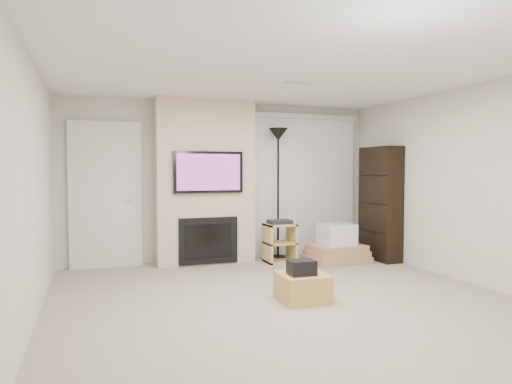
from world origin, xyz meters
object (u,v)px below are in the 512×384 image
object	(u,v)px
av_stand	(280,240)
floor_lamp	(278,156)
box_stack	(337,248)
ottoman	(303,287)
bookshelf	(380,203)

from	to	relation	value
av_stand	floor_lamp	bearing A→B (deg)	72.73
box_stack	ottoman	bearing A→B (deg)	-129.24
ottoman	bookshelf	size ratio (longest dim) A/B	0.28
floor_lamp	ottoman	bearing A→B (deg)	-106.11
av_stand	bookshelf	size ratio (longest dim) A/B	0.37
ottoman	floor_lamp	xyz separation A→B (m)	(0.67, 2.32, 1.50)
av_stand	bookshelf	world-z (taller)	bookshelf
ottoman	box_stack	bearing A→B (deg)	50.76
ottoman	bookshelf	world-z (taller)	bookshelf
floor_lamp	box_stack	distance (m)	1.71
box_stack	bookshelf	bearing A→B (deg)	-2.75
ottoman	av_stand	xyz separation A→B (m)	(0.58, 2.03, 0.20)
box_stack	floor_lamp	bearing A→B (deg)	141.22
floor_lamp	box_stack	world-z (taller)	floor_lamp
ottoman	av_stand	world-z (taller)	av_stand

